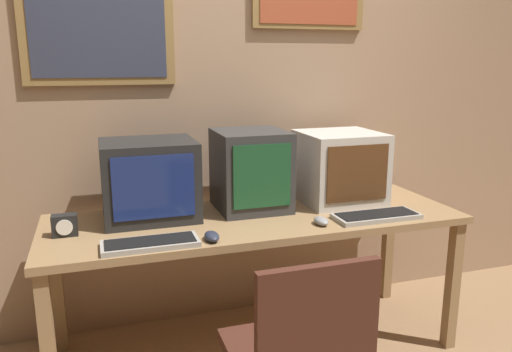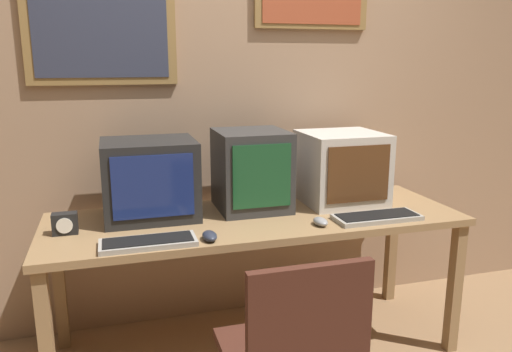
{
  "view_description": "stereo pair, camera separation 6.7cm",
  "coord_description": "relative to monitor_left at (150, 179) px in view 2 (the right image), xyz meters",
  "views": [
    {
      "loc": [
        -0.74,
        -1.43,
        1.49
      ],
      "look_at": [
        0.0,
        0.84,
        0.94
      ],
      "focal_mm": 35.0,
      "sensor_mm": 36.0,
      "label": 1
    },
    {
      "loc": [
        -0.68,
        -1.45,
        1.49
      ],
      "look_at": [
        0.0,
        0.84,
        0.94
      ],
      "focal_mm": 35.0,
      "sensor_mm": 36.0,
      "label": 2
    }
  ],
  "objects": [
    {
      "name": "wall_back",
      "position": [
        0.5,
        0.33,
        0.38
      ],
      "size": [
        8.0,
        0.08,
        2.6
      ],
      "color": "tan",
      "rests_on": "ground_plane"
    },
    {
      "name": "desk",
      "position": [
        0.5,
        -0.14,
        -0.26
      ],
      "size": [
        2.05,
        0.7,
        0.73
      ],
      "color": "#99754C",
      "rests_on": "ground_plane"
    },
    {
      "name": "monitor_left",
      "position": [
        0.0,
        0.0,
        0.0
      ],
      "size": [
        0.45,
        0.39,
        0.38
      ],
      "color": "black",
      "rests_on": "desk"
    },
    {
      "name": "monitor_center",
      "position": [
        0.52,
        -0.0,
        0.01
      ],
      "size": [
        0.36,
        0.38,
        0.41
      ],
      "color": "#333333",
      "rests_on": "desk"
    },
    {
      "name": "monitor_right",
      "position": [
        1.02,
        -0.02,
        -0.0
      ],
      "size": [
        0.42,
        0.41,
        0.38
      ],
      "color": "beige",
      "rests_on": "desk"
    },
    {
      "name": "keyboard_main",
      "position": [
        -0.05,
        -0.4,
        -0.18
      ],
      "size": [
        0.4,
        0.16,
        0.03
      ],
      "color": "#A8A399",
      "rests_on": "desk"
    },
    {
      "name": "keyboard_side",
      "position": [
        1.05,
        -0.36,
        -0.18
      ],
      "size": [
        0.43,
        0.17,
        0.03
      ],
      "color": "#A8A399",
      "rests_on": "desk"
    },
    {
      "name": "mouse_near_keyboard",
      "position": [
        0.21,
        -0.42,
        -0.17
      ],
      "size": [
        0.06,
        0.11,
        0.04
      ],
      "color": "#282D3D",
      "rests_on": "desk"
    },
    {
      "name": "mouse_far_corner",
      "position": [
        0.75,
        -0.37,
        -0.17
      ],
      "size": [
        0.06,
        0.1,
        0.04
      ],
      "color": "gray",
      "rests_on": "desk"
    },
    {
      "name": "desk_clock",
      "position": [
        -0.39,
        -0.16,
        -0.14
      ],
      "size": [
        0.11,
        0.07,
        0.1
      ],
      "color": "black",
      "rests_on": "desk"
    }
  ]
}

